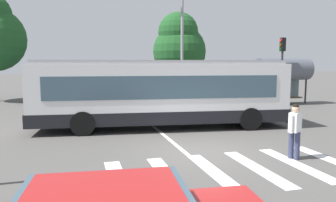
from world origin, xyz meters
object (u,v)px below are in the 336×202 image
parked_car_black (84,91)px  parked_car_red (116,90)px  parked_car_blue (45,92)px  city_transit_bus (161,93)px  pedestrian_crossing_street (295,128)px  traffic_light_far_corner (282,60)px  bus_stop_shelter (283,70)px  parked_car_teal (151,89)px  twin_arm_street_lamp (182,27)px  parked_car_charcoal (181,88)px  background_tree_right (179,46)px

parked_car_black → parked_car_red: same height
parked_car_blue → parked_car_red: (5.29, -0.19, 0.00)m
city_transit_bus → pedestrian_crossing_street: (2.71, -5.85, -0.62)m
traffic_light_far_corner → bus_stop_shelter: bearing=49.7°
city_transit_bus → parked_car_teal: (2.26, 11.99, -0.82)m
parked_car_black → parked_car_red: bearing=1.6°
parked_car_teal → traffic_light_far_corner: traffic_light_far_corner is taller
parked_car_blue → twin_arm_street_lamp: size_ratio=0.51×
parked_car_black → twin_arm_street_lamp: twin_arm_street_lamp is taller
city_transit_bus → twin_arm_street_lamp: size_ratio=1.31×
traffic_light_far_corner → twin_arm_street_lamp: twin_arm_street_lamp is taller
parked_car_charcoal → background_tree_right: size_ratio=0.59×
city_transit_bus → parked_car_teal: city_transit_bus is taller
twin_arm_street_lamp → city_transit_bus: bearing=-114.0°
pedestrian_crossing_street → background_tree_right: 22.18m
city_transit_bus → parked_car_charcoal: size_ratio=2.55×
parked_car_red → parked_car_blue: bearing=178.0°
parked_car_blue → parked_car_charcoal: same height
parked_car_teal → background_tree_right: bearing=46.9°
twin_arm_street_lamp → background_tree_right: bearing=73.9°
parked_car_teal → city_transit_bus: bearing=-100.7°
parked_car_red → parked_car_teal: bearing=6.8°
parked_car_charcoal → background_tree_right: background_tree_right is taller
pedestrian_crossing_street → background_tree_right: (3.13, 21.67, 3.54)m
bus_stop_shelter → twin_arm_street_lamp: size_ratio=0.45×
pedestrian_crossing_street → traffic_light_far_corner: size_ratio=0.37×
city_transit_bus → parked_car_red: size_ratio=2.56×
city_transit_bus → parked_car_charcoal: 12.96m
parked_car_blue → background_tree_right: background_tree_right is taller
twin_arm_street_lamp → background_tree_right: twin_arm_street_lamp is taller
parked_car_black → background_tree_right: bearing=25.4°
bus_stop_shelter → pedestrian_crossing_street: bearing=-123.2°
parked_car_red → parked_car_charcoal: size_ratio=1.00×
city_transit_bus → traffic_light_far_corner: (9.69, 5.03, 1.50)m
parked_car_red → bus_stop_shelter: 12.58m
parked_car_blue → traffic_light_far_corner: bearing=-23.5°
parked_car_blue → parked_car_black: (2.84, -0.26, 0.00)m
city_transit_bus → pedestrian_crossing_street: 6.48m
pedestrian_crossing_street → traffic_light_far_corner: (6.98, 10.89, 2.12)m
parked_car_black → bus_stop_shelter: bearing=-22.9°
parked_car_red → background_tree_right: bearing=32.7°
parked_car_teal → parked_car_red: bearing=-173.2°
parked_car_red → bus_stop_shelter: (11.05, -5.79, 1.65)m
parked_car_teal → parked_car_charcoal: 2.56m
parked_car_blue → parked_car_black: size_ratio=1.00×
pedestrian_crossing_street → traffic_light_far_corner: bearing=57.3°
city_transit_bus → traffic_light_far_corner: size_ratio=2.52×
parked_car_teal → parked_car_blue: bearing=-178.9°
parked_car_charcoal → background_tree_right: 5.44m
parked_car_red → parked_car_charcoal: bearing=3.7°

